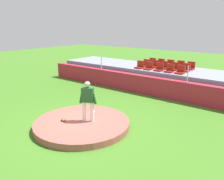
% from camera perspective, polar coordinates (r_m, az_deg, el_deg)
% --- Properties ---
extents(ground_plane, '(60.00, 60.00, 0.00)m').
position_cam_1_polar(ground_plane, '(9.71, -7.44, -9.19)').
color(ground_plane, '#3E7321').
extents(pitchers_mound, '(3.93, 3.93, 0.26)m').
position_cam_1_polar(pitchers_mound, '(9.65, -7.46, -8.49)').
color(pitchers_mound, '#9A5347').
rests_on(pitchers_mound, ground_plane).
extents(pitcher, '(0.71, 0.43, 1.71)m').
position_cam_1_polar(pitcher, '(9.23, -6.07, -2.15)').
color(pitcher, silver).
rests_on(pitcher, pitchers_mound).
extents(baseball, '(0.07, 0.07, 0.07)m').
position_cam_1_polar(baseball, '(10.41, -4.52, -5.54)').
color(baseball, white).
rests_on(baseball, pitchers_mound).
extents(fielding_glove, '(0.34, 0.36, 0.11)m').
position_cam_1_polar(fielding_glove, '(9.75, -11.99, -7.27)').
color(fielding_glove, brown).
rests_on(fielding_glove, pitchers_mound).
extents(brick_barrier, '(16.60, 0.40, 1.11)m').
position_cam_1_polar(brick_barrier, '(13.92, 9.52, 0.93)').
color(brick_barrier, '#A72535').
rests_on(brick_barrier, ground_plane).
extents(fence_post_left, '(0.06, 0.06, 0.91)m').
position_cam_1_polar(fence_post_left, '(15.84, -2.66, 6.67)').
color(fence_post_left, silver).
rests_on(fence_post_left, brick_barrier).
extents(fence_post_right, '(0.06, 0.06, 0.91)m').
position_cam_1_polar(fence_post_right, '(12.83, 18.39, 3.70)').
color(fence_post_right, silver).
rests_on(fence_post_right, brick_barrier).
extents(bleacher_platform, '(15.87, 3.17, 1.32)m').
position_cam_1_polar(bleacher_platform, '(15.67, 13.12, 2.78)').
color(bleacher_platform, gray).
rests_on(bleacher_platform, ground_plane).
extents(stadium_chair_0, '(0.48, 0.44, 0.50)m').
position_cam_1_polar(stadium_chair_0, '(15.22, 6.93, 5.83)').
color(stadium_chair_0, maroon).
rests_on(stadium_chair_0, bleacher_platform).
extents(stadium_chair_1, '(0.48, 0.44, 0.50)m').
position_cam_1_polar(stadium_chair_1, '(14.90, 9.15, 5.53)').
color(stadium_chair_1, maroon).
rests_on(stadium_chair_1, bleacher_platform).
extents(stadium_chair_2, '(0.48, 0.44, 0.50)m').
position_cam_1_polar(stadium_chair_2, '(14.58, 11.67, 5.18)').
color(stadium_chair_2, maroon).
rests_on(stadium_chair_2, bleacher_platform).
extents(stadium_chair_3, '(0.48, 0.44, 0.50)m').
position_cam_1_polar(stadium_chair_3, '(14.29, 14.16, 4.81)').
color(stadium_chair_3, maroon).
rests_on(stadium_chair_3, bleacher_platform).
extents(stadium_chair_4, '(0.48, 0.44, 0.50)m').
position_cam_1_polar(stadium_chair_4, '(14.02, 16.69, 4.42)').
color(stadium_chair_4, maroon).
rests_on(stadium_chair_4, bleacher_platform).
extents(stadium_chair_5, '(0.48, 0.44, 0.50)m').
position_cam_1_polar(stadium_chair_5, '(15.95, 8.50, 6.23)').
color(stadium_chair_5, maroon).
rests_on(stadium_chair_5, bleacher_platform).
extents(stadium_chair_6, '(0.48, 0.44, 0.50)m').
position_cam_1_polar(stadium_chair_6, '(15.64, 10.55, 5.95)').
color(stadium_chair_6, maroon).
rests_on(stadium_chair_6, bleacher_platform).
extents(stadium_chair_7, '(0.48, 0.44, 0.50)m').
position_cam_1_polar(stadium_chair_7, '(15.32, 12.86, 5.62)').
color(stadium_chair_7, maroon).
rests_on(stadium_chair_7, bleacher_platform).
extents(stadium_chair_8, '(0.48, 0.44, 0.50)m').
position_cam_1_polar(stadium_chair_8, '(15.02, 15.30, 5.25)').
color(stadium_chair_8, maroon).
rests_on(stadium_chair_8, bleacher_platform).
extents(stadium_chair_9, '(0.48, 0.44, 0.50)m').
position_cam_1_polar(stadium_chair_9, '(14.81, 17.93, 4.90)').
color(stadium_chair_9, maroon).
rests_on(stadium_chair_9, bleacher_platform).
extents(stadium_chair_10, '(0.48, 0.44, 0.50)m').
position_cam_1_polar(stadium_chair_10, '(16.68, 9.93, 6.58)').
color(stadium_chair_10, maroon).
rests_on(stadium_chair_10, bleacher_platform).
extents(stadium_chair_11, '(0.48, 0.44, 0.50)m').
position_cam_1_polar(stadium_chair_11, '(16.35, 12.03, 6.29)').
color(stadium_chair_11, maroon).
rests_on(stadium_chair_11, bleacher_platform).
extents(stadium_chair_12, '(0.48, 0.44, 0.50)m').
position_cam_1_polar(stadium_chair_12, '(16.08, 14.25, 5.99)').
color(stadium_chair_12, maroon).
rests_on(stadium_chair_12, bleacher_platform).
extents(stadium_chair_13, '(0.48, 0.44, 0.50)m').
position_cam_1_polar(stadium_chair_13, '(15.81, 16.67, 5.66)').
color(stadium_chair_13, maroon).
rests_on(stadium_chair_13, bleacher_platform).
extents(stadium_chair_14, '(0.48, 0.44, 0.50)m').
position_cam_1_polar(stadium_chair_14, '(15.59, 19.02, 5.32)').
color(stadium_chair_14, maroon).
rests_on(stadium_chair_14, bleacher_platform).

